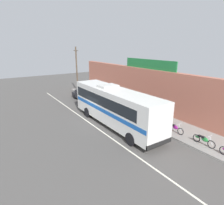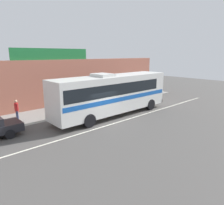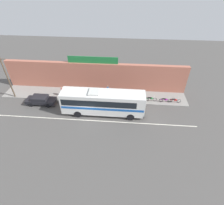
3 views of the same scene
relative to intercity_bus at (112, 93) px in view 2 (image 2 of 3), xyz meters
The scene contains 12 objects.
ground_plane 3.04m from the intercity_bus, 154.29° to the right, with size 70.00×70.00×0.00m, color #4F4C49.
sidewalk_slab 5.09m from the intercity_bus, 115.40° to the left, with size 30.00×3.60×0.14m, color gray.
storefront_facade 6.70m from the intercity_bus, 107.48° to the left, with size 30.00×0.70×4.80m, color #B26651.
storefront_billboard 7.52m from the intercity_bus, 109.31° to the left, with size 8.03×0.12×1.10m, color #1E7538.
road_center_stripe 3.38m from the intercity_bus, 138.66° to the right, with size 30.00×0.14×0.01m, color silver.
intercity_bus is the anchor object (origin of this frame).
motorcycle_orange 10.05m from the intercity_bus, 18.82° to the left, with size 1.90×0.56×0.94m.
motorcycle_black 8.07m from the intercity_bus, 24.85° to the left, with size 1.83×0.56×0.94m.
motorcycle_green 5.77m from the intercity_bus, 36.63° to the left, with size 1.89×0.56×0.94m.
motorcycle_blue 11.42m from the intercity_bus, 16.58° to the left, with size 1.88×0.56×0.94m.
pedestrian_by_curb 7.89m from the intercity_bus, 153.20° to the left, with size 0.30×0.48×1.73m.
pedestrian_near_shop 4.83m from the intercity_bus, 86.92° to the left, with size 0.30×0.48×1.62m.
Camera 2 is at (-9.88, -12.04, 5.35)m, focal length 32.78 mm.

